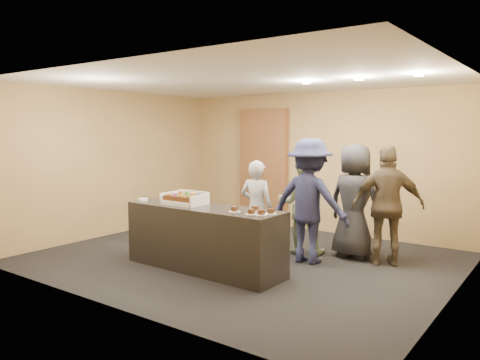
{
  "coord_description": "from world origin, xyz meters",
  "views": [
    {
      "loc": [
        4.11,
        -5.75,
        1.96
      ],
      "look_at": [
        -0.05,
        0.0,
        1.21
      ],
      "focal_mm": 35.0,
      "sensor_mm": 36.0,
      "label": 1
    }
  ],
  "objects_px": {
    "serving_counter": "(204,238)",
    "storage_cabinet": "(264,167)",
    "plate_stack": "(143,200)",
    "person_navy_man": "(309,201)",
    "person_server_grey": "(257,208)",
    "cake_box": "(186,201)",
    "person_dark_suit": "(355,201)",
    "person_brown_extra": "(388,205)",
    "person_sage_man": "(302,204)",
    "sheet_cake": "(184,198)"
  },
  "relations": [
    {
      "from": "plate_stack",
      "to": "person_sage_man",
      "type": "bearing_deg",
      "value": 43.74
    },
    {
      "from": "storage_cabinet",
      "to": "sheet_cake",
      "type": "bearing_deg",
      "value": -77.28
    },
    {
      "from": "sheet_cake",
      "to": "person_sage_man",
      "type": "xyz_separation_m",
      "value": [
        1.05,
        1.61,
        -0.2
      ]
    },
    {
      "from": "person_sage_man",
      "to": "sheet_cake",
      "type": "bearing_deg",
      "value": 31.53
    },
    {
      "from": "person_sage_man",
      "to": "person_dark_suit",
      "type": "relative_size",
      "value": 0.91
    },
    {
      "from": "storage_cabinet",
      "to": "person_dark_suit",
      "type": "distance_m",
      "value": 2.9
    },
    {
      "from": "storage_cabinet",
      "to": "plate_stack",
      "type": "bearing_deg",
      "value": -90.46
    },
    {
      "from": "person_sage_man",
      "to": "person_brown_extra",
      "type": "distance_m",
      "value": 1.34
    },
    {
      "from": "serving_counter",
      "to": "person_dark_suit",
      "type": "relative_size",
      "value": 1.36
    },
    {
      "from": "person_server_grey",
      "to": "person_sage_man",
      "type": "relative_size",
      "value": 0.94
    },
    {
      "from": "person_server_grey",
      "to": "person_dark_suit",
      "type": "height_order",
      "value": "person_dark_suit"
    },
    {
      "from": "plate_stack",
      "to": "person_dark_suit",
      "type": "relative_size",
      "value": 0.08
    },
    {
      "from": "plate_stack",
      "to": "person_navy_man",
      "type": "distance_m",
      "value": 2.52
    },
    {
      "from": "sheet_cake",
      "to": "person_brown_extra",
      "type": "xyz_separation_m",
      "value": [
        2.38,
        1.75,
        -0.12
      ]
    },
    {
      "from": "cake_box",
      "to": "person_brown_extra",
      "type": "distance_m",
      "value": 2.94
    },
    {
      "from": "person_sage_man",
      "to": "person_brown_extra",
      "type": "relative_size",
      "value": 0.91
    },
    {
      "from": "cake_box",
      "to": "storage_cabinet",
      "type": "bearing_deg",
      "value": 102.81
    },
    {
      "from": "sheet_cake",
      "to": "person_navy_man",
      "type": "xyz_separation_m",
      "value": [
        1.39,
        1.2,
        -0.07
      ]
    },
    {
      "from": "serving_counter",
      "to": "person_navy_man",
      "type": "distance_m",
      "value": 1.65
    },
    {
      "from": "serving_counter",
      "to": "person_server_grey",
      "type": "bearing_deg",
      "value": 80.95
    },
    {
      "from": "serving_counter",
      "to": "person_sage_man",
      "type": "xyz_separation_m",
      "value": [
        0.68,
        1.61,
        0.35
      ]
    },
    {
      "from": "person_sage_man",
      "to": "person_dark_suit",
      "type": "bearing_deg",
      "value": 172.74
    },
    {
      "from": "serving_counter",
      "to": "storage_cabinet",
      "type": "distance_m",
      "value": 3.47
    },
    {
      "from": "person_server_grey",
      "to": "person_dark_suit",
      "type": "bearing_deg",
      "value": -154.92
    },
    {
      "from": "person_navy_man",
      "to": "person_server_grey",
      "type": "bearing_deg",
      "value": 6.82
    },
    {
      "from": "plate_stack",
      "to": "person_brown_extra",
      "type": "bearing_deg",
      "value": 30.73
    },
    {
      "from": "storage_cabinet",
      "to": "person_sage_man",
      "type": "xyz_separation_m",
      "value": [
        1.77,
        -1.6,
        -0.41
      ]
    },
    {
      "from": "sheet_cake",
      "to": "plate_stack",
      "type": "bearing_deg",
      "value": -171.27
    },
    {
      "from": "serving_counter",
      "to": "cake_box",
      "type": "bearing_deg",
      "value": 177.33
    },
    {
      "from": "sheet_cake",
      "to": "person_brown_extra",
      "type": "relative_size",
      "value": 0.29
    },
    {
      "from": "sheet_cake",
      "to": "serving_counter",
      "type": "bearing_deg",
      "value": 0.0
    },
    {
      "from": "storage_cabinet",
      "to": "plate_stack",
      "type": "distance_m",
      "value": 3.34
    },
    {
      "from": "serving_counter",
      "to": "person_server_grey",
      "type": "distance_m",
      "value": 1.12
    },
    {
      "from": "person_server_grey",
      "to": "sheet_cake",
      "type": "bearing_deg",
      "value": 55.53
    },
    {
      "from": "person_server_grey",
      "to": "person_navy_man",
      "type": "distance_m",
      "value": 0.87
    },
    {
      "from": "serving_counter",
      "to": "plate_stack",
      "type": "xyz_separation_m",
      "value": [
        -1.12,
        -0.12,
        0.47
      ]
    },
    {
      "from": "plate_stack",
      "to": "person_server_grey",
      "type": "bearing_deg",
      "value": 42.07
    },
    {
      "from": "serving_counter",
      "to": "plate_stack",
      "type": "bearing_deg",
      "value": -173.26
    },
    {
      "from": "cake_box",
      "to": "plate_stack",
      "type": "xyz_separation_m",
      "value": [
        -0.75,
        -0.14,
        -0.03
      ]
    },
    {
      "from": "person_navy_man",
      "to": "person_dark_suit",
      "type": "xyz_separation_m",
      "value": [
        0.44,
        0.66,
        -0.04
      ]
    },
    {
      "from": "storage_cabinet",
      "to": "plate_stack",
      "type": "xyz_separation_m",
      "value": [
        -0.03,
        -3.32,
        -0.29
      ]
    },
    {
      "from": "storage_cabinet",
      "to": "person_brown_extra",
      "type": "height_order",
      "value": "storage_cabinet"
    },
    {
      "from": "person_server_grey",
      "to": "cake_box",
      "type": "bearing_deg",
      "value": 55.05
    },
    {
      "from": "cake_box",
      "to": "person_sage_man",
      "type": "bearing_deg",
      "value": 56.51
    },
    {
      "from": "serving_counter",
      "to": "person_brown_extra",
      "type": "height_order",
      "value": "person_brown_extra"
    },
    {
      "from": "plate_stack",
      "to": "person_dark_suit",
      "type": "height_order",
      "value": "person_dark_suit"
    },
    {
      "from": "storage_cabinet",
      "to": "cake_box",
      "type": "relative_size",
      "value": 3.99
    },
    {
      "from": "person_server_grey",
      "to": "person_brown_extra",
      "type": "bearing_deg",
      "value": -166.47
    },
    {
      "from": "sheet_cake",
      "to": "person_sage_man",
      "type": "bearing_deg",
      "value": 56.87
    },
    {
      "from": "plate_stack",
      "to": "person_navy_man",
      "type": "bearing_deg",
      "value": 31.62
    }
  ]
}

